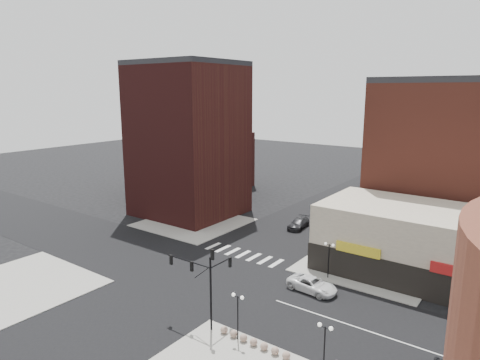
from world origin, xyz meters
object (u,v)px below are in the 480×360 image
Objects in this scene: street_lamp_se_a at (238,305)px; street_lamp_ne at (329,251)px; traffic_signal at (205,275)px; street_lamp_se_b at (325,337)px; dark_sedan_north at (298,223)px; white_suv at (312,285)px.

street_lamp_se_a is 16.03m from street_lamp_ne.
traffic_signal is 16.62m from street_lamp_ne.
street_lamp_se_b is 0.80× the size of dark_sedan_north.
street_lamp_se_a and street_lamp_ne have the same top height.
street_lamp_ne is 0.80× the size of dark_sedan_north.
traffic_signal is 30.97m from dark_sedan_north.
street_lamp_ne reaches higher than white_suv.
dark_sedan_north is (-6.71, 29.94, -4.20)m from traffic_signal.
traffic_signal is 4.12m from street_lamp_se_a.
street_lamp_se_b is 35.41m from dark_sedan_north.
street_lamp_se_b is 17.46m from street_lamp_ne.
street_lamp_se_b is 14.18m from white_suv.
traffic_signal is at bearing 177.43° from street_lamp_se_a.
street_lamp_se_a reaches higher than white_suv.
white_suv is at bearing 85.36° from street_lamp_se_a.
traffic_signal is 1.87× the size of street_lamp_se_b.
dark_sedan_north is (-11.47, 14.11, -2.53)m from street_lamp_ne.
traffic_signal is 1.43× the size of white_suv.
dark_sedan_north is at bearing 102.63° from traffic_signal.
street_lamp_se_b reaches higher than dark_sedan_north.
street_lamp_se_a is 31.98m from dark_sedan_north.
street_lamp_ne is at bearing 4.60° from white_suv.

